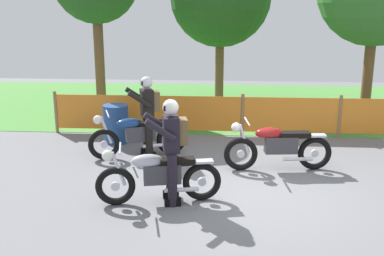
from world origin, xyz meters
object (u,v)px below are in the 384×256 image
(motorcycle_lead, at_px, (277,146))
(motorcycle_third, at_px, (137,135))
(rider_trailing, at_px, (172,145))
(rider_third, at_px, (148,112))
(motorcycle_trailing, at_px, (158,175))
(oil_drum, at_px, (116,124))

(motorcycle_lead, bearing_deg, motorcycle_third, -18.02)
(rider_trailing, height_order, rider_third, same)
(motorcycle_lead, relative_size, motorcycle_third, 1.05)
(rider_third, bearing_deg, rider_trailing, 89.36)
(motorcycle_lead, height_order, rider_third, rider_third)
(rider_third, bearing_deg, motorcycle_trailing, 84.20)
(motorcycle_lead, height_order, motorcycle_third, motorcycle_lead)
(motorcycle_third, relative_size, rider_trailing, 1.18)
(rider_trailing, bearing_deg, rider_third, -83.72)
(oil_drum, bearing_deg, rider_trailing, -62.85)
(motorcycle_third, distance_m, oil_drum, 1.24)
(oil_drum, bearing_deg, motorcycle_third, -55.90)
(rider_trailing, bearing_deg, motorcycle_third, -78.46)
(motorcycle_lead, distance_m, rider_trailing, 2.51)
(motorcycle_third, distance_m, rider_trailing, 2.49)
(motorcycle_third, bearing_deg, oil_drum, -74.93)
(rider_trailing, relative_size, rider_third, 1.00)
(motorcycle_lead, bearing_deg, oil_drum, -30.79)
(motorcycle_lead, xyz_separation_m, motorcycle_third, (-2.82, 0.61, -0.00))
(motorcycle_trailing, xyz_separation_m, oil_drum, (-1.46, 3.31, -0.02))
(motorcycle_lead, relative_size, rider_third, 1.23)
(motorcycle_trailing, bearing_deg, rider_trailing, -179.49)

